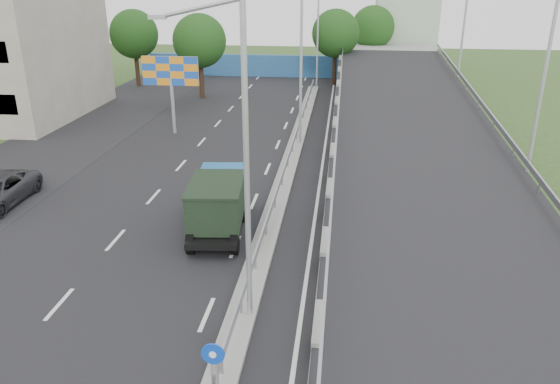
# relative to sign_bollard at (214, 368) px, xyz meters

# --- Properties ---
(road_surface) EXTENTS (26.00, 90.00, 0.04)m
(road_surface) POSITION_rel_sign_bollard_xyz_m (-3.00, 17.83, -1.03)
(road_surface) COLOR black
(road_surface) RESTS_ON ground
(parking_strip) EXTENTS (8.00, 90.00, 0.05)m
(parking_strip) POSITION_rel_sign_bollard_xyz_m (-16.00, 17.83, -1.03)
(parking_strip) COLOR black
(parking_strip) RESTS_ON ground
(median) EXTENTS (1.00, 44.00, 0.20)m
(median) POSITION_rel_sign_bollard_xyz_m (0.00, 21.83, -0.93)
(median) COLOR gray
(median) RESTS_ON ground
(overpass_ramp) EXTENTS (10.00, 50.00, 3.50)m
(overpass_ramp) POSITION_rel_sign_bollard_xyz_m (7.50, 21.83, 0.72)
(overpass_ramp) COLOR gray
(overpass_ramp) RESTS_ON ground
(median_guardrail) EXTENTS (0.09, 44.00, 0.71)m
(median_guardrail) POSITION_rel_sign_bollard_xyz_m (0.00, 21.83, -0.28)
(median_guardrail) COLOR gray
(median_guardrail) RESTS_ON median
(sign_bollard) EXTENTS (0.64, 0.23, 1.67)m
(sign_bollard) POSITION_rel_sign_bollard_xyz_m (0.00, 0.00, 0.00)
(sign_bollard) COLOR black
(sign_bollard) RESTS_ON median
(lamp_post_near) EXTENTS (2.74, 0.18, 10.08)m
(lamp_post_near) POSITION_rel_sign_bollard_xyz_m (0.11, 3.83, 4.77)
(lamp_post_near) COLOR #B2B5B7
(lamp_post_near) RESTS_ON median
(lamp_post_mid) EXTENTS (2.74, 0.18, 10.08)m
(lamp_post_mid) POSITION_rel_sign_bollard_xyz_m (0.11, 23.83, 4.77)
(lamp_post_mid) COLOR #B2B5B7
(lamp_post_mid) RESTS_ON median
(lamp_post_far) EXTENTS (2.74, 0.18, 10.08)m
(lamp_post_far) POSITION_rel_sign_bollard_xyz_m (0.11, 43.83, 4.77)
(lamp_post_far) COLOR #B2B5B7
(lamp_post_far) RESTS_ON median
(blue_wall) EXTENTS (30.00, 0.50, 2.40)m
(blue_wall) POSITION_rel_sign_bollard_xyz_m (-4.00, 49.83, 0.17)
(blue_wall) COLOR #235481
(blue_wall) RESTS_ON ground
(church) EXTENTS (7.00, 7.00, 13.80)m
(church) POSITION_rel_sign_bollard_xyz_m (10.00, 57.83, 4.28)
(church) COLOR #B2CCAD
(church) RESTS_ON ground
(billboard) EXTENTS (4.00, 0.24, 5.50)m
(billboard) POSITION_rel_sign_bollard_xyz_m (-9.00, 25.83, 3.15)
(billboard) COLOR #B2B5B7
(billboard) RESTS_ON ground
(tree_left_mid) EXTENTS (4.80, 4.80, 7.60)m
(tree_left_mid) POSITION_rel_sign_bollard_xyz_m (-10.00, 37.83, 4.14)
(tree_left_mid) COLOR black
(tree_left_mid) RESTS_ON ground
(tree_median_far) EXTENTS (4.80, 4.80, 7.60)m
(tree_median_far) POSITION_rel_sign_bollard_xyz_m (2.00, 45.83, 4.14)
(tree_median_far) COLOR black
(tree_median_far) RESTS_ON ground
(tree_left_far) EXTENTS (4.80, 4.80, 7.60)m
(tree_left_far) POSITION_rel_sign_bollard_xyz_m (-18.00, 42.83, 4.14)
(tree_left_far) COLOR black
(tree_left_far) RESTS_ON ground
(tree_ramp_far) EXTENTS (4.80, 4.80, 7.60)m
(tree_ramp_far) POSITION_rel_sign_bollard_xyz_m (6.00, 52.83, 4.14)
(tree_ramp_far) COLOR black
(tree_ramp_far) RESTS_ON ground
(dump_truck) EXTENTS (2.69, 5.97, 2.55)m
(dump_truck) POSITION_rel_sign_bollard_xyz_m (-2.22, 10.44, 0.38)
(dump_truck) COLOR black
(dump_truck) RESTS_ON ground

